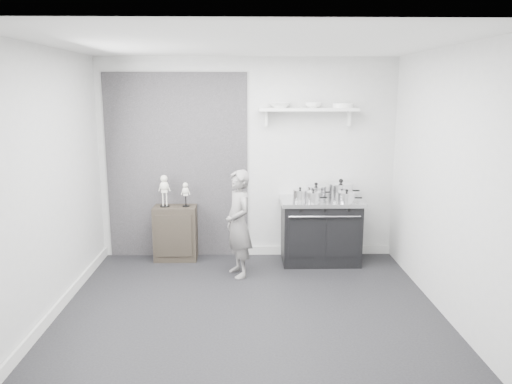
# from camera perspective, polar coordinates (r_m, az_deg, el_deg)

# --- Properties ---
(ground) EXTENTS (4.00, 4.00, 0.00)m
(ground) POSITION_cam_1_polar(r_m,az_deg,el_deg) (5.41, -0.82, -13.23)
(ground) COLOR black
(ground) RESTS_ON ground
(room_shell) EXTENTS (4.02, 3.62, 2.71)m
(room_shell) POSITION_cam_1_polar(r_m,az_deg,el_deg) (5.10, -1.89, 4.45)
(room_shell) COLOR #BBBBB8
(room_shell) RESTS_ON ground
(wall_shelf) EXTENTS (1.30, 0.26, 0.24)m
(wall_shelf) POSITION_cam_1_polar(r_m,az_deg,el_deg) (6.64, 6.00, 9.27)
(wall_shelf) COLOR silver
(wall_shelf) RESTS_ON room_shell
(stove) EXTENTS (1.07, 0.67, 0.86)m
(stove) POSITION_cam_1_polar(r_m,az_deg,el_deg) (6.72, 7.37, -4.37)
(stove) COLOR black
(stove) RESTS_ON ground
(side_cabinet) EXTENTS (0.57, 0.33, 0.74)m
(side_cabinet) POSITION_cam_1_polar(r_m,az_deg,el_deg) (6.86, -9.17, -4.65)
(side_cabinet) COLOR black
(side_cabinet) RESTS_ON ground
(child) EXTENTS (0.48, 0.57, 1.33)m
(child) POSITION_cam_1_polar(r_m,az_deg,el_deg) (6.12, -2.02, -3.64)
(child) COLOR slate
(child) RESTS_ON ground
(pot_front_left) EXTENTS (0.28, 0.19, 0.18)m
(pot_front_left) POSITION_cam_1_polar(r_m,az_deg,el_deg) (6.47, 5.06, -0.37)
(pot_front_left) COLOR silver
(pot_front_left) RESTS_ON stove
(pot_back_left) EXTENTS (0.36, 0.27, 0.21)m
(pot_back_left) POSITION_cam_1_polar(r_m,az_deg,el_deg) (6.71, 6.87, 0.05)
(pot_back_left) COLOR silver
(pot_back_left) RESTS_ON stove
(pot_back_right) EXTENTS (0.42, 0.34, 0.25)m
(pot_back_right) POSITION_cam_1_polar(r_m,az_deg,el_deg) (6.76, 9.66, 0.22)
(pot_back_right) COLOR silver
(pot_back_right) RESTS_ON stove
(pot_front_right) EXTENTS (0.31, 0.22, 0.17)m
(pot_front_right) POSITION_cam_1_polar(r_m,az_deg,el_deg) (6.47, 10.32, -0.59)
(pot_front_right) COLOR silver
(pot_front_right) RESTS_ON stove
(pot_front_center) EXTENTS (0.28, 0.19, 0.17)m
(pot_front_center) POSITION_cam_1_polar(r_m,az_deg,el_deg) (6.41, 6.55, -0.56)
(pot_front_center) COLOR silver
(pot_front_center) RESTS_ON stove
(skeleton_full) EXTENTS (0.14, 0.09, 0.49)m
(skeleton_full) POSITION_cam_1_polar(r_m,az_deg,el_deg) (6.73, -10.43, 0.40)
(skeleton_full) COLOR beige
(skeleton_full) RESTS_ON side_cabinet
(skeleton_torso) EXTENTS (0.10, 0.07, 0.37)m
(skeleton_torso) POSITION_cam_1_polar(r_m,az_deg,el_deg) (6.70, -8.05, -0.09)
(skeleton_torso) COLOR beige
(skeleton_torso) RESTS_ON side_cabinet
(bowl_large) EXTENTS (0.28, 0.28, 0.07)m
(bowl_large) POSITION_cam_1_polar(r_m,az_deg,el_deg) (6.60, 2.75, 9.88)
(bowl_large) COLOR white
(bowl_large) RESTS_ON wall_shelf
(bowl_small) EXTENTS (0.22, 0.22, 0.07)m
(bowl_small) POSITION_cam_1_polar(r_m,az_deg,el_deg) (6.64, 6.55, 9.83)
(bowl_small) COLOR white
(bowl_small) RESTS_ON wall_shelf
(plate_stack) EXTENTS (0.28, 0.28, 0.06)m
(plate_stack) POSITION_cam_1_polar(r_m,az_deg,el_deg) (6.71, 9.91, 9.71)
(plate_stack) COLOR white
(plate_stack) RESTS_ON wall_shelf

